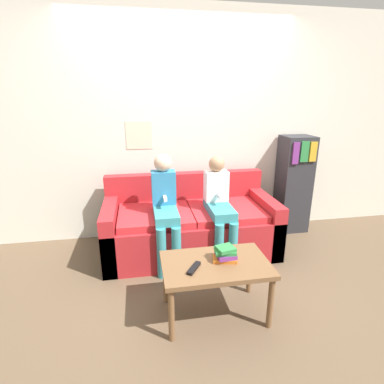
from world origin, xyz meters
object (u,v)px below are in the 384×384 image
at_px(couch, 190,226).
at_px(person_right, 219,204).
at_px(bookshelf, 293,184).
at_px(person_left, 165,204).
at_px(coffee_table, 215,269).
at_px(tv_remote, 194,268).

relative_size(couch, person_right, 1.70).
bearing_deg(bookshelf, person_left, -162.63).
distance_m(coffee_table, person_right, 0.92).
distance_m(couch, coffee_table, 1.07).
bearing_deg(person_right, couch, 142.52).
xyz_separation_m(person_right, tv_remote, (-0.43, -0.92, -0.14)).
bearing_deg(person_right, bookshelf, 25.56).
relative_size(coffee_table, tv_remote, 4.94).
height_order(couch, coffee_table, couch).
bearing_deg(coffee_table, person_right, 73.40).
bearing_deg(person_right, coffee_table, -106.60).
bearing_deg(coffee_table, couch, 90.77).
distance_m(person_right, tv_remote, 1.03).
bearing_deg(bookshelf, coffee_table, -134.35).
bearing_deg(person_right, person_left, 179.12).
distance_m(coffee_table, bookshelf, 1.95).
xyz_separation_m(couch, coffee_table, (0.01, -1.07, 0.11)).
xyz_separation_m(couch, bookshelf, (1.37, 0.32, 0.32)).
bearing_deg(bookshelf, person_right, -154.44).
height_order(tv_remote, bookshelf, bookshelf).
bearing_deg(tv_remote, person_left, 130.84).
bearing_deg(coffee_table, person_left, 108.90).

